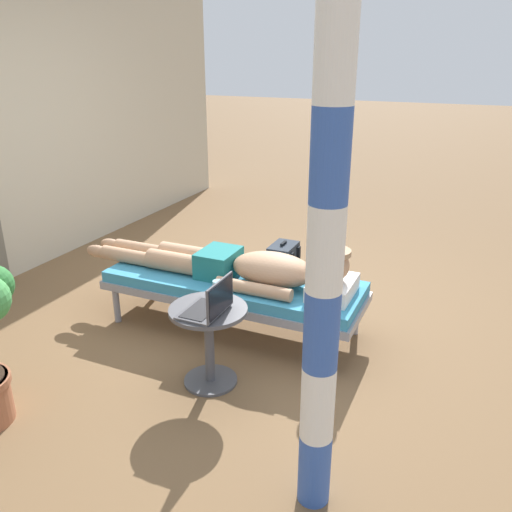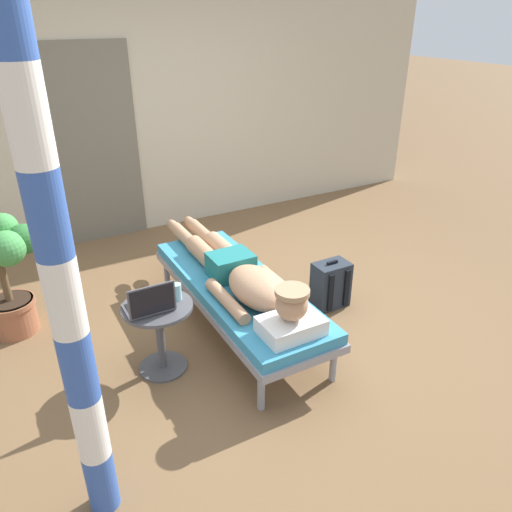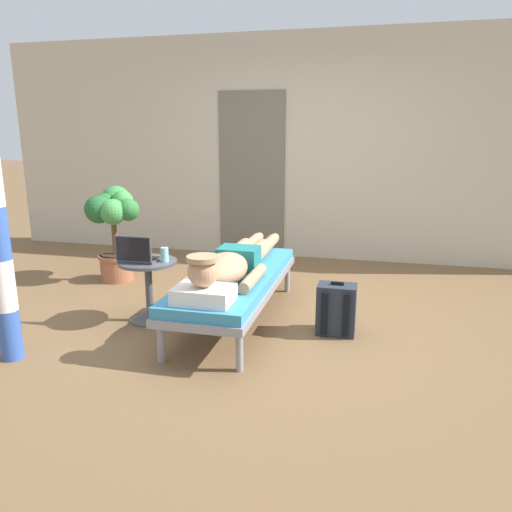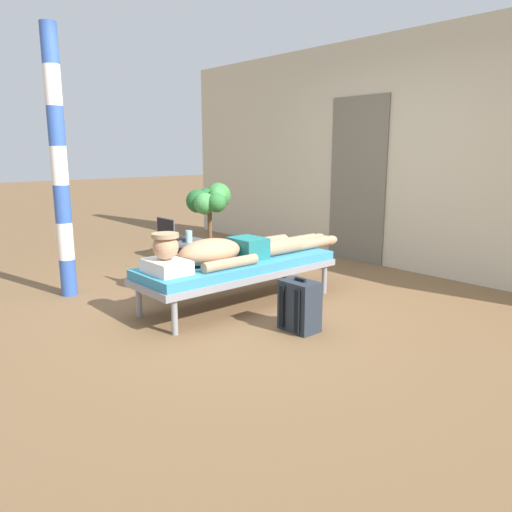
% 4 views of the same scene
% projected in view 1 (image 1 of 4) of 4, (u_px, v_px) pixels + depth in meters
% --- Properties ---
extents(ground_plane, '(40.00, 40.00, 0.00)m').
position_uv_depth(ground_plane, '(246.00, 321.00, 4.12)').
color(ground_plane, brown).
extents(lounge_chair, '(0.66, 1.94, 0.42)m').
position_uv_depth(lounge_chair, '(233.00, 286.00, 3.90)').
color(lounge_chair, gray).
rests_on(lounge_chair, ground).
extents(person_reclining, '(0.53, 2.17, 0.33)m').
position_uv_depth(person_reclining, '(243.00, 266.00, 3.80)').
color(person_reclining, white).
rests_on(person_reclining, lounge_chair).
extents(side_table, '(0.48, 0.48, 0.52)m').
position_uv_depth(side_table, '(209.00, 332.00, 3.23)').
color(side_table, '#4C4C51').
rests_on(side_table, ground).
extents(laptop, '(0.31, 0.24, 0.23)m').
position_uv_depth(laptop, '(210.00, 305.00, 3.08)').
color(laptop, '#4C4C51').
rests_on(laptop, side_table).
extents(drink_glass, '(0.06, 0.06, 0.12)m').
position_uv_depth(drink_glass, '(218.00, 289.00, 3.28)').
color(drink_glass, '#99D8E5').
rests_on(drink_glass, side_table).
extents(backpack, '(0.30, 0.26, 0.42)m').
position_uv_depth(backpack, '(283.00, 266.00, 4.64)').
color(backpack, '#262D38').
rests_on(backpack, ground).
extents(porch_post, '(0.15, 0.15, 2.51)m').
position_uv_depth(porch_post, '(326.00, 249.00, 2.03)').
color(porch_post, '#3359B2').
rests_on(porch_post, ground).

